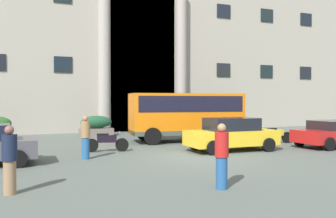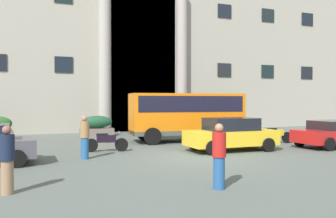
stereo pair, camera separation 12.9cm
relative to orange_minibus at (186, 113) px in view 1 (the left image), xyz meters
name	(u,v)px [view 1 (the left image)]	position (x,y,z in m)	size (l,w,h in m)	color
ground_plane	(201,159)	(-1.79, -5.50, -1.67)	(80.00, 64.00, 0.12)	#525B54
orange_minibus	(186,113)	(0.00, 0.00, 0.00)	(6.42, 3.02, 2.69)	orange
bus_stop_sign	(237,110)	(4.62, 2.10, 0.07)	(0.44, 0.08, 2.72)	#99A01E
hedge_planter_far_east	(96,126)	(-4.19, 4.92, -0.98)	(2.12, 1.00, 1.31)	#6E625C
hedge_planter_east	(231,122)	(5.86, 4.85, -0.92)	(1.46, 0.97, 1.43)	slate
hedge_planter_west	(191,122)	(2.72, 5.23, -0.89)	(1.66, 0.92, 1.49)	slate
parked_sedan_far	(231,134)	(0.37, -4.25, -0.85)	(4.17, 1.94, 1.51)	gold
parked_sedan_second	(335,133)	(5.92, -4.89, -0.92)	(4.39, 2.24, 1.31)	#B31B1A
motorcycle_near_kerb	(106,142)	(-5.05, -2.48, -1.15)	(1.93, 0.63, 0.89)	black
scooter_by_planter	(274,135)	(4.05, -2.53, -1.15)	(2.01, 0.62, 0.89)	black
pedestrian_child_trailing	(10,160)	(-8.73, -8.99, -0.76)	(0.36, 0.36, 1.69)	#896B4D
pedestrian_woman_with_bag	(222,156)	(-3.61, -10.38, -0.75)	(0.36, 0.36, 1.71)	#214E85
pedestrian_woman_dark_dress	(86,137)	(-6.20, -4.24, -0.74)	(0.36, 0.36, 1.72)	#23568E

